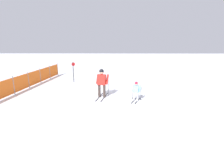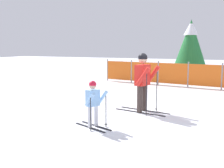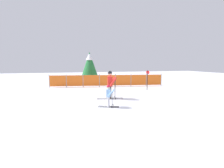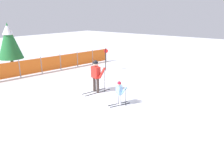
{
  "view_description": "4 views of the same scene",
  "coord_description": "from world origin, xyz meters",
  "px_view_note": "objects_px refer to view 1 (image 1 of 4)",
  "views": [
    {
      "loc": [
        -9.69,
        -0.7,
        3.33
      ],
      "look_at": [
        -0.75,
        -0.61,
        0.98
      ],
      "focal_mm": 28.0,
      "sensor_mm": 36.0,
      "label": 1
    },
    {
      "loc": [
        2.27,
        -7.51,
        1.89
      ],
      "look_at": [
        -0.48,
        -1.18,
        0.92
      ],
      "focal_mm": 45.0,
      "sensor_mm": 36.0,
      "label": 2
    },
    {
      "loc": [
        -2.73,
        -9.91,
        2.12
      ],
      "look_at": [
        -0.16,
        -0.85,
        0.98
      ],
      "focal_mm": 28.0,
      "sensor_mm": 36.0,
      "label": 3
    },
    {
      "loc": [
        -7.84,
        -7.2,
        3.86
      ],
      "look_at": [
        -0.37,
        -1.31,
        0.77
      ],
      "focal_mm": 35.0,
      "sensor_mm": 36.0,
      "label": 4
    }
  ],
  "objects_px": {
    "skier_adult": "(102,81)",
    "trail_marker": "(73,70)",
    "skier_child": "(136,90)",
    "safety_fence": "(21,83)"
  },
  "relations": [
    {
      "from": "skier_child",
      "to": "trail_marker",
      "type": "bearing_deg",
      "value": 67.8
    },
    {
      "from": "skier_adult",
      "to": "safety_fence",
      "type": "xyz_separation_m",
      "value": [
        1.17,
        5.26,
        -0.42
      ]
    },
    {
      "from": "skier_adult",
      "to": "trail_marker",
      "type": "distance_m",
      "value": 4.44
    },
    {
      "from": "trail_marker",
      "to": "skier_adult",
      "type": "bearing_deg",
      "value": -146.38
    },
    {
      "from": "skier_adult",
      "to": "safety_fence",
      "type": "height_order",
      "value": "skier_adult"
    },
    {
      "from": "skier_adult",
      "to": "trail_marker",
      "type": "xyz_separation_m",
      "value": [
        3.69,
        2.46,
        -0.03
      ]
    },
    {
      "from": "skier_adult",
      "to": "safety_fence",
      "type": "relative_size",
      "value": 0.17
    },
    {
      "from": "skier_child",
      "to": "safety_fence",
      "type": "height_order",
      "value": "safety_fence"
    },
    {
      "from": "skier_child",
      "to": "trail_marker",
      "type": "height_order",
      "value": "trail_marker"
    },
    {
      "from": "trail_marker",
      "to": "skier_child",
      "type": "bearing_deg",
      "value": -134.53
    }
  ]
}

